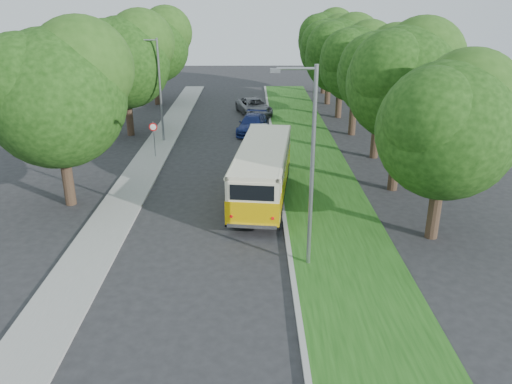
{
  "coord_description": "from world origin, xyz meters",
  "views": [
    {
      "loc": [
        2.04,
        -20.27,
        10.22
      ],
      "look_at": [
        2.22,
        1.85,
        1.5
      ],
      "focal_mm": 35.0,
      "sensor_mm": 36.0,
      "label": 1
    }
  ],
  "objects_px": {
    "lamppost_far": "(159,87)",
    "vintage_bus": "(263,172)",
    "car_white": "(259,134)",
    "lamppost_near": "(310,163)",
    "car_silver": "(256,164)",
    "car_blue": "(252,124)",
    "car_grey": "(254,107)"
  },
  "relations": [
    {
      "from": "car_white",
      "to": "lamppost_far",
      "type": "bearing_deg",
      "value": 177.83
    },
    {
      "from": "lamppost_near",
      "to": "car_grey",
      "type": "relative_size",
      "value": 1.5
    },
    {
      "from": "car_silver",
      "to": "car_white",
      "type": "relative_size",
      "value": 1.06
    },
    {
      "from": "lamppost_near",
      "to": "vintage_bus",
      "type": "relative_size",
      "value": 0.81
    },
    {
      "from": "lamppost_near",
      "to": "car_white",
      "type": "xyz_separation_m",
      "value": [
        -1.65,
        18.5,
        -3.76
      ]
    },
    {
      "from": "vintage_bus",
      "to": "car_blue",
      "type": "relative_size",
      "value": 2.04
    },
    {
      "from": "vintage_bus",
      "to": "car_blue",
      "type": "bearing_deg",
      "value": 99.08
    },
    {
      "from": "car_silver",
      "to": "car_blue",
      "type": "bearing_deg",
      "value": 102.17
    },
    {
      "from": "car_blue",
      "to": "car_grey",
      "type": "height_order",
      "value": "car_grey"
    },
    {
      "from": "lamppost_near",
      "to": "car_blue",
      "type": "xyz_separation_m",
      "value": [
        -2.14,
        21.16,
        -3.66
      ]
    },
    {
      "from": "lamppost_far",
      "to": "vintage_bus",
      "type": "relative_size",
      "value": 0.76
    },
    {
      "from": "lamppost_near",
      "to": "car_blue",
      "type": "relative_size",
      "value": 1.65
    },
    {
      "from": "car_white",
      "to": "car_grey",
      "type": "relative_size",
      "value": 0.7
    },
    {
      "from": "lamppost_near",
      "to": "lamppost_far",
      "type": "xyz_separation_m",
      "value": [
        -8.91,
        18.5,
        -0.25
      ]
    },
    {
      "from": "car_white",
      "to": "car_blue",
      "type": "distance_m",
      "value": 2.71
    },
    {
      "from": "car_blue",
      "to": "car_grey",
      "type": "bearing_deg",
      "value": 98.37
    },
    {
      "from": "lamppost_far",
      "to": "car_blue",
      "type": "relative_size",
      "value": 1.54
    },
    {
      "from": "lamppost_far",
      "to": "car_white",
      "type": "height_order",
      "value": "lamppost_far"
    },
    {
      "from": "lamppost_far",
      "to": "car_white",
      "type": "xyz_separation_m",
      "value": [
        7.25,
        -0.0,
        -3.5
      ]
    },
    {
      "from": "lamppost_far",
      "to": "car_blue",
      "type": "distance_m",
      "value": 8.03
    },
    {
      "from": "car_white",
      "to": "car_blue",
      "type": "height_order",
      "value": "car_blue"
    },
    {
      "from": "lamppost_far",
      "to": "car_silver",
      "type": "xyz_separation_m",
      "value": [
        6.99,
        -7.38,
        -3.44
      ]
    },
    {
      "from": "lamppost_far",
      "to": "car_blue",
      "type": "xyz_separation_m",
      "value": [
        6.77,
        2.66,
        -3.41
      ]
    },
    {
      "from": "car_blue",
      "to": "car_grey",
      "type": "relative_size",
      "value": 0.91
    },
    {
      "from": "lamppost_far",
      "to": "car_silver",
      "type": "distance_m",
      "value": 10.73
    },
    {
      "from": "lamppost_near",
      "to": "car_silver",
      "type": "height_order",
      "value": "lamppost_near"
    },
    {
      "from": "lamppost_near",
      "to": "vintage_bus",
      "type": "height_order",
      "value": "lamppost_near"
    },
    {
      "from": "car_white",
      "to": "car_grey",
      "type": "distance_m",
      "value": 9.18
    },
    {
      "from": "lamppost_far",
      "to": "vintage_bus",
      "type": "height_order",
      "value": "lamppost_far"
    },
    {
      "from": "car_grey",
      "to": "vintage_bus",
      "type": "bearing_deg",
      "value": -103.82
    },
    {
      "from": "vintage_bus",
      "to": "car_white",
      "type": "relative_size",
      "value": 2.66
    },
    {
      "from": "lamppost_near",
      "to": "vintage_bus",
      "type": "xyz_separation_m",
      "value": [
        -1.6,
        7.29,
        -2.9
      ]
    }
  ]
}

